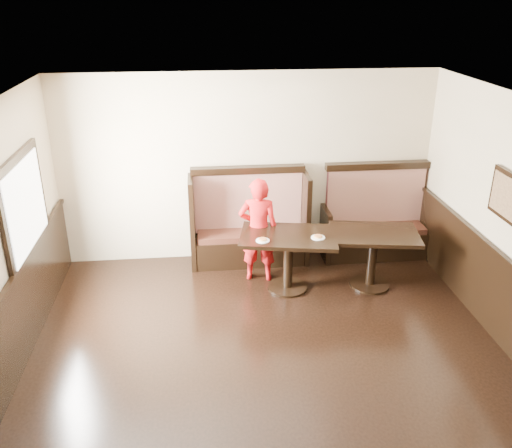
{
  "coord_description": "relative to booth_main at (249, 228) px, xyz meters",
  "views": [
    {
      "loc": [
        -0.68,
        -4.1,
        3.82
      ],
      "look_at": [
        0.01,
        2.35,
        1.0
      ],
      "focal_mm": 38.0,
      "sensor_mm": 36.0,
      "label": 1
    }
  ],
  "objects": [
    {
      "name": "pizza_plate_left",
      "position": [
        0.08,
        -1.08,
        0.3
      ],
      "size": [
        0.18,
        0.18,
        0.03
      ],
      "color": "white",
      "rests_on": "table_main"
    },
    {
      "name": "child",
      "position": [
        0.08,
        -0.6,
        0.23
      ],
      "size": [
        0.6,
        0.44,
        1.51
      ],
      "primitive_type": "imported",
      "rotation": [
        0.0,
        0.0,
        2.98
      ],
      "color": "red",
      "rests_on": "ground"
    },
    {
      "name": "table_main",
      "position": [
        0.45,
        -0.93,
        0.1
      ],
      "size": [
        1.41,
        1.03,
        0.82
      ],
      "rotation": [
        0.0,
        0.0,
        -0.19
      ],
      "color": "black",
      "rests_on": "ground"
    },
    {
      "name": "room_shell",
      "position": [
        -0.3,
        -3.01,
        0.14
      ],
      "size": [
        7.0,
        7.0,
        7.0
      ],
      "color": "#C8B291",
      "rests_on": "ground"
    },
    {
      "name": "booth_neighbor",
      "position": [
        1.95,
        -0.0,
        -0.05
      ],
      "size": [
        1.65,
        0.72,
        1.45
      ],
      "color": "black",
      "rests_on": "ground"
    },
    {
      "name": "pizza_plate_right",
      "position": [
        0.81,
        -1.07,
        0.3
      ],
      "size": [
        0.19,
        0.19,
        0.03
      ],
      "color": "white",
      "rests_on": "table_main"
    },
    {
      "name": "table_neighbor",
      "position": [
        1.6,
        -0.98,
        0.08
      ],
      "size": [
        1.28,
        0.95,
        0.82
      ],
      "rotation": [
        0.0,
        0.0,
        -0.16
      ],
      "color": "black",
      "rests_on": "ground"
    },
    {
      "name": "booth_main",
      "position": [
        0.0,
        0.0,
        0.0
      ],
      "size": [
        1.75,
        0.72,
        1.45
      ],
      "color": "black",
      "rests_on": "ground"
    },
    {
      "name": "ground",
      "position": [
        0.0,
        -3.3,
        -0.53
      ],
      "size": [
        7.0,
        7.0,
        0.0
      ],
      "primitive_type": "plane",
      "color": "black",
      "rests_on": "ground"
    }
  ]
}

